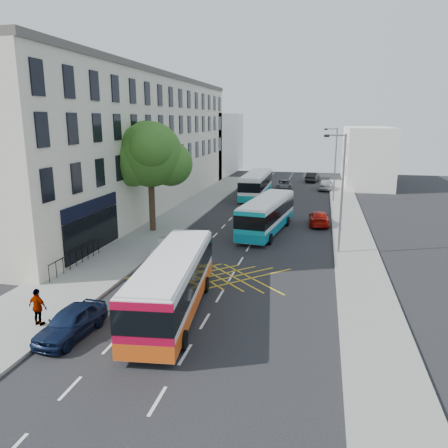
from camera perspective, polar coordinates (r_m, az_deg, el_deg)
The scene contains 21 objects.
ground at distance 20.60m, azimuth -2.51°, elevation -12.57°, with size 120.00×120.00×0.00m, color black.
pavement_left at distance 36.59m, azimuth -9.26°, elevation -0.87°, with size 5.00×70.00×0.15m, color gray.
pavement_right at distance 34.14m, azimuth 16.56°, elevation -2.31°, with size 3.00×70.00×0.15m, color gray.
terrace_main at distance 46.42m, azimuth -11.58°, elevation 10.41°, with size 8.30×45.00×13.50m.
terrace_far at distance 75.37m, azimuth -1.92°, elevation 10.42°, with size 8.00×20.00×10.00m, color silver.
building_right at distance 66.31m, azimuth 18.10°, elevation 8.48°, with size 6.00×18.00×8.00m, color silver.
street_tree at distance 35.55m, azimuth -9.67°, elevation 8.87°, with size 6.30×5.70×8.80m.
lamp_near at distance 30.20m, azimuth 15.01°, elevation 4.60°, with size 1.45×0.15×8.00m.
lamp_far at distance 50.05m, azimuth 14.23°, elevation 8.02°, with size 1.45×0.15×8.00m.
railings at distance 28.61m, azimuth -18.77°, elevation -4.16°, with size 0.08×5.60×1.14m, color black, non-canonical shape.
bus_near at distance 20.96m, azimuth -6.68°, elevation -7.71°, with size 3.48×10.33×2.85m.
bus_mid at distance 35.75m, azimuth 5.61°, elevation 1.23°, with size 3.64×10.29×2.83m.
bus_far at distance 51.67m, azimuth 4.21°, elevation 5.14°, with size 2.66×10.56×2.97m.
motorbike at distance 19.80m, azimuth -5.43°, elevation -10.98°, with size 0.70×2.06×1.83m.
parked_car_blue at distance 20.11m, azimuth -19.33°, elevation -11.99°, with size 1.54×3.82×1.30m, color #0D1835.
parked_car_silver at distance 29.48m, azimuth -7.35°, elevation -3.20°, with size 1.33×3.82×1.26m, color #AFB2B7.
red_hatchback at distance 39.17m, azimuth 12.29°, elevation 0.76°, with size 1.72×4.24×1.23m, color #9F0D06.
distant_car_grey at distance 58.48m, azimuth 7.83°, elevation 5.09°, with size 2.05×4.45×1.24m, color #3F4146.
distant_car_silver at distance 58.97m, azimuth 13.16°, elevation 5.04°, with size 1.71×4.26×1.45m, color #9FA0A6.
distant_car_dark at distance 66.48m, azimuth 11.48°, elevation 6.04°, with size 1.51×4.32×1.42m, color black.
pedestrian_far at distance 21.20m, azimuth -23.14°, elevation -9.95°, with size 1.00×0.42×1.70m, color gray.
Camera 1 is at (4.91, -17.84, 9.05)m, focal length 35.00 mm.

